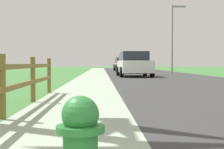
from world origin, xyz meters
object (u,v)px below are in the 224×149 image
Objects in this scene: parked_car_blue at (129,64)px; parked_car_beige at (123,64)px; street_lamp at (174,32)px; parked_car_red at (121,64)px; parked_suv_white at (134,64)px.

parked_car_blue reaches higher than parked_car_beige.
street_lamp reaches higher than parked_car_beige.
parked_car_red is (0.27, 15.81, 0.05)m from parked_car_blue.
parked_car_red is at bearing 101.45° from street_lamp.
street_lamp is (3.43, -16.92, 2.66)m from parked_car_red.
parked_car_blue is (0.27, 7.38, -0.04)m from parked_suv_white.
parked_car_beige is at bearing -91.48° from parked_car_red.
parked_car_blue is 0.93× the size of parked_car_beige.
street_lamp reaches higher than parked_car_red.
parked_car_beige is at bearing 88.72° from parked_suv_white.
parked_car_red reaches higher than parked_car_beige.
parked_suv_white is 15.82m from parked_car_beige.
street_lamp reaches higher than parked_car_blue.
street_lamp is at bearing -16.69° from parked_car_blue.
parked_car_beige is (0.08, 8.44, -0.03)m from parked_car_blue.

